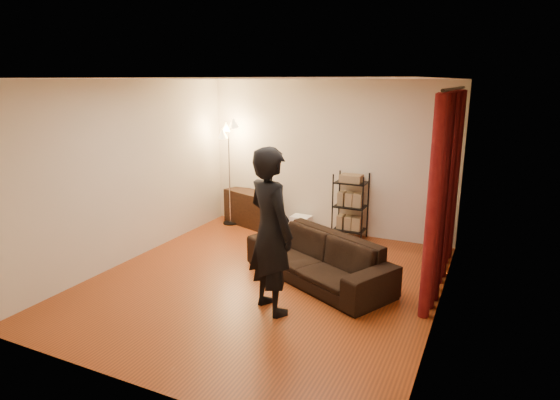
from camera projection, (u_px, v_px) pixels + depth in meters
The scene contains 14 objects.
floor at pixel (264, 282), 6.42m from camera, with size 5.00×5.00×0.00m, color #8D3812.
ceiling at pixel (262, 79), 5.75m from camera, with size 5.00×5.00×0.00m, color white.
wall_back at pixel (328, 158), 8.27m from camera, with size 5.00×5.00×0.00m, color beige.
wall_front at pixel (126, 245), 3.89m from camera, with size 5.00×5.00×0.00m, color beige.
wall_left at pixel (130, 172), 7.01m from camera, with size 5.00×5.00×0.00m, color beige.
wall_right at pixel (445, 205), 5.15m from camera, with size 5.00×5.00×0.00m, color beige.
curtain_rod at pixel (455, 89), 5.88m from camera, with size 0.04×0.04×2.65m, color black.
curtain at pixel (444, 189), 6.21m from camera, with size 0.22×2.65×2.55m, color maroon, non-canonical shape.
sofa at pixel (318, 258), 6.39m from camera, with size 2.19×0.86×0.64m, color black.
person at pixel (271, 231), 5.41m from camera, with size 0.72×0.47×1.98m, color black.
media_cabinet at pixel (251, 209), 8.86m from camera, with size 1.11×0.42×0.65m, color black.
storage_boxes at pixel (301, 223), 8.55m from camera, with size 0.35×0.28×0.29m, color white, non-canonical shape.
wire_shelf at pixel (350, 206), 8.06m from camera, with size 0.52×0.37×1.15m, color black, non-canonical shape.
floor_lamp at pixel (229, 174), 8.79m from camera, with size 0.35×0.35×1.94m, color silver, non-canonical shape.
Camera 1 is at (2.72, -5.28, 2.68)m, focal length 30.00 mm.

